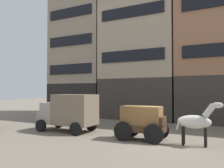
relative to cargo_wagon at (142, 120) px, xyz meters
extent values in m
plane|color=slate|center=(0.99, -0.24, -1.15)|extent=(120.00, 120.00, 0.00)
cube|color=black|center=(-11.05, 10.94, 0.70)|extent=(6.75, 6.76, 3.69)
cube|color=gray|center=(-11.05, 10.94, 8.92)|extent=(6.75, 6.76, 12.76)
cube|color=black|center=(-11.05, 7.50, 4.14)|extent=(5.67, 0.12, 1.10)
cube|color=black|center=(-11.05, 7.50, 7.33)|extent=(5.67, 0.12, 1.10)
cube|color=black|center=(-11.05, 7.50, 10.52)|extent=(5.67, 0.12, 1.10)
cube|color=#38332D|center=(-3.68, 10.94, 0.91)|extent=(7.69, 6.76, 4.11)
cube|color=tan|center=(-3.68, 10.94, 7.28)|extent=(7.69, 6.76, 8.62)
cube|color=#47423D|center=(-3.68, 10.94, 11.84)|extent=(8.19, 7.26, 0.50)
cube|color=black|center=(-3.68, 7.50, 5.12)|extent=(6.46, 0.12, 1.10)
cube|color=black|center=(-3.68, 7.50, 9.43)|extent=(6.46, 0.12, 1.10)
cube|color=#3D2819|center=(-0.05, 0.00, -0.45)|extent=(2.72, 1.34, 0.36)
cube|color=brown|center=(-0.05, 0.00, 0.28)|extent=(2.31, 1.14, 1.10)
cube|color=#3D2819|center=(1.10, 0.02, 0.03)|extent=(0.42, 1.05, 0.50)
cylinder|color=black|center=(0.84, 0.72, -0.60)|extent=(1.10, 0.10, 1.10)
cylinder|color=black|center=(0.86, -0.70, -0.60)|extent=(1.10, 0.10, 1.10)
cylinder|color=black|center=(-0.96, 0.69, -0.60)|extent=(1.10, 0.10, 1.10)
cylinder|color=black|center=(-0.94, -0.72, -0.60)|extent=(1.10, 0.10, 1.10)
ellipsoid|color=beige|center=(2.85, 0.00, 0.10)|extent=(1.71, 0.63, 0.70)
cylinder|color=beige|center=(3.57, 0.01, 0.70)|extent=(0.67, 0.33, 0.76)
ellipsoid|color=beige|center=(3.97, 0.02, 1.00)|extent=(0.56, 0.25, 0.30)
cylinder|color=beige|center=(2.04, -0.01, -0.05)|extent=(0.27, 0.10, 0.65)
cylinder|color=black|center=(3.40, 0.19, -0.67)|extent=(0.14, 0.14, 0.95)
cylinder|color=black|center=(3.40, -0.17, -0.67)|extent=(0.14, 0.14, 0.95)
cylinder|color=black|center=(2.30, 0.17, -0.67)|extent=(0.14, 0.14, 0.95)
cylinder|color=black|center=(2.30, -0.19, -0.67)|extent=(0.14, 0.14, 0.95)
cube|color=gray|center=(-6.84, 0.33, 0.12)|extent=(1.41, 1.71, 1.50)
cube|color=gray|center=(-7.54, 0.33, -0.18)|extent=(0.91, 1.45, 0.80)
cube|color=#756651|center=(-5.04, 0.32, 0.42)|extent=(2.81, 1.91, 2.10)
cube|color=silver|center=(-7.29, 0.33, 0.37)|extent=(0.20, 1.36, 0.64)
cylinder|color=black|center=(-7.29, -0.62, -0.73)|extent=(0.84, 0.22, 0.84)
cylinder|color=black|center=(-7.29, 1.28, -0.73)|extent=(0.84, 0.22, 0.84)
cylinder|color=black|center=(-4.29, -0.63, -0.73)|extent=(0.84, 0.22, 0.84)
cylinder|color=black|center=(-4.29, 1.27, -0.73)|extent=(0.84, 0.22, 0.84)
cylinder|color=black|center=(-11.74, 5.13, -0.72)|extent=(0.16, 0.16, 0.85)
cylinder|color=black|center=(-11.54, 5.13, -0.72)|extent=(0.16, 0.16, 0.85)
cylinder|color=black|center=(-11.64, 5.13, 0.01)|extent=(0.47, 0.47, 0.62)
sphere|color=tan|center=(-11.64, 5.13, 0.45)|extent=(0.22, 0.22, 0.22)
cylinder|color=black|center=(-11.64, 5.13, 0.55)|extent=(0.28, 0.28, 0.02)
cylinder|color=black|center=(-11.64, 5.13, 0.60)|extent=(0.18, 0.18, 0.09)
camera|label=1|loc=(4.25, -12.41, 1.73)|focal=35.62mm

